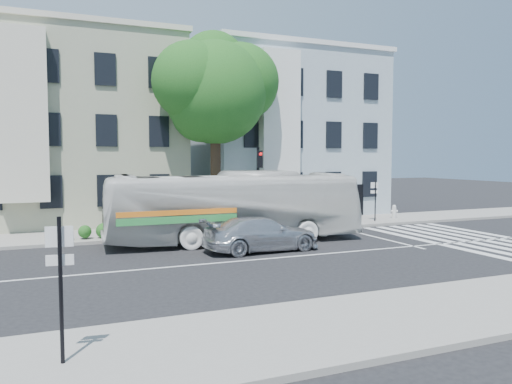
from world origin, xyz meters
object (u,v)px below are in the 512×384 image
bus (235,207)px  sedan (261,234)px  near_sign_pole (60,271)px  fire_hydrant (394,211)px  traffic_signal (259,177)px

bus → sedan: bus is taller
sedan → near_sign_pole: 12.58m
bus → sedan: 2.65m
bus → near_sign_pole: bus is taller
bus → fire_hydrant: bearing=-68.9°
bus → traffic_signal: (2.56, 3.16, 1.26)m
sedan → fire_hydrant: size_ratio=6.07×
traffic_signal → near_sign_pole: size_ratio=1.65×
sedan → fire_hydrant: bearing=-64.6°
bus → near_sign_pole: size_ratio=4.35×
near_sign_pole → bus: bearing=64.2°
bus → near_sign_pole: bearing=150.6°
bus → sedan: (0.31, -2.47, -0.93)m
near_sign_pole → fire_hydrant: bearing=45.7°
traffic_signal → near_sign_pole: traffic_signal is taller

